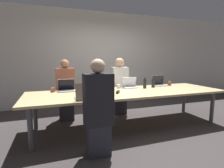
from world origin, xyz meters
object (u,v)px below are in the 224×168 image
Objects in this scene: laptop_near_left at (86,95)px; cup_far_center at (119,86)px; stapler at (118,92)px; laptop_far_center at (130,85)px; laptop_far_left at (67,88)px; cup_far_right at (169,83)px; person_far_left at (66,91)px; bottle_far_center at (145,84)px; bottle_far_right at (153,83)px; person_near_left at (98,110)px; laptop_far_right at (159,83)px; person_far_center at (119,87)px; cup_far_left at (53,90)px.

cup_far_center is at bearing -136.48° from laptop_near_left.
laptop_near_left reaches higher than stapler.
laptop_far_center is at bearing 0.50° from cup_far_center.
laptop_far_left is at bearing -74.68° from laptop_near_left.
cup_far_right is 0.69× the size of stapler.
person_far_left is (0.01, 0.37, -0.14)m from laptop_far_left.
cup_far_center is 0.58m from stapler.
bottle_far_center is at bearing -6.31° from laptop_far_left.
bottle_far_right is (1.94, -0.14, 0.03)m from laptop_far_left.
laptop_far_center is 0.34m from bottle_far_center.
cup_far_center is at bearing 163.25° from bottle_far_center.
laptop_far_left is at bearing -75.90° from person_near_left.
bottle_far_right is at bearing -156.84° from laptop_near_left.
stapler is (0.89, -0.92, 0.10)m from person_far_left.
cup_far_center is 0.28× the size of laptop_far_right.
person_far_left is 9.24× the size of stapler.
person_far_center is at bearing 66.47° from cup_far_center.
person_far_left reaches higher than cup_far_left.
laptop_near_left is at bearing -59.87° from cup_far_left.
person_near_left is at bearing -141.25° from bottle_far_center.
person_far_center is at bearing 121.61° from bottle_far_center.
laptop_far_center reaches higher than bottle_far_right.
cup_far_right is (2.47, -0.04, -0.02)m from laptop_far_left.
laptop_far_left is (-1.40, 0.02, 0.00)m from laptop_far_center.
laptop_far_center reaches higher than cup_far_right.
laptop_far_left is at bearing -162.52° from person_far_center.
person_near_left reaches higher than cup_far_left.
person_far_left is at bearing 164.51° from laptop_far_center.
laptop_far_left is 2.25× the size of stapler.
cup_far_center reaches higher than cup_far_left.
person_far_left is at bearing 160.93° from cup_far_center.
bottle_far_right is at bearing -12.84° from laptop_far_center.
laptop_near_left is 0.26× the size of person_near_left.
laptop_far_left is 0.24× the size of person_far_left.
cup_far_center is (-0.19, -0.44, 0.09)m from person_far_center.
laptop_near_left is at bearing -156.84° from bottle_far_right.
cup_far_left is (-1.40, 0.02, -0.01)m from cup_far_center.
bottle_far_right reaches higher than cup_far_center.
laptop_near_left is at bearing -78.48° from person_near_left.
person_far_left is 2.50m from cup_far_right.
person_far_left is at bearing 171.65° from laptop_far_right.
laptop_near_left is (-1.46, -0.68, -0.03)m from bottle_far_center.
stapler is at bearing -31.53° from laptop_far_left.
cup_far_center is 0.07× the size of person_far_left.
laptop_far_center is 0.27m from cup_far_center.
stapler is (-0.42, -0.97, 0.07)m from person_far_center.
cup_far_right is at bearing 52.18° from stapler.
laptop_far_center reaches higher than cup_far_left.
cup_far_right is 1.65m from stapler.
person_far_center is at bearing 100.45° from laptop_far_center.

